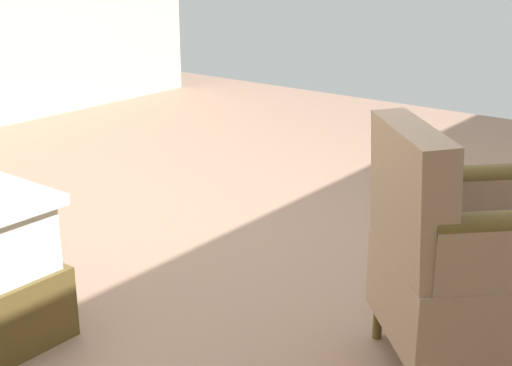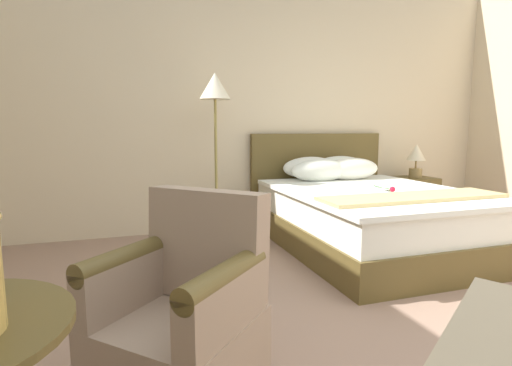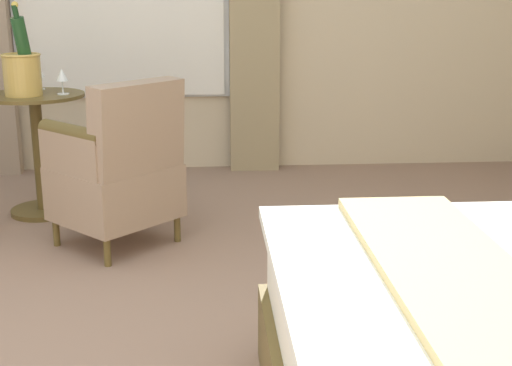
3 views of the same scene
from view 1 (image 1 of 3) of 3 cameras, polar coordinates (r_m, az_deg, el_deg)
name	(u,v)px [view 1 (image 1 of 3)]	position (r m, az deg, el deg)	size (l,w,h in m)	color
ground_plane	(193,259)	(3.43, -5.05, -6.07)	(7.54, 7.54, 0.00)	#977764
armchair_by_window	(455,261)	(2.50, 15.60, -6.06)	(0.76, 0.76, 0.89)	brown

